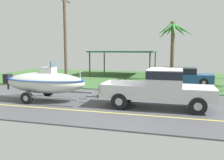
# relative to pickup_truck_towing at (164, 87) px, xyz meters

# --- Properties ---
(ground) EXTENTS (36.00, 22.00, 0.11)m
(ground) POSITION_rel_pickup_truck_towing_xyz_m (-1.15, 8.57, -1.08)
(ground) COLOR #4C4C51
(pickup_truck_towing) EXTENTS (5.69, 2.04, 1.94)m
(pickup_truck_towing) POSITION_rel_pickup_truck_towing_xyz_m (0.00, 0.00, 0.00)
(pickup_truck_towing) COLOR silver
(pickup_truck_towing) RESTS_ON ground
(boat_on_trailer) EXTENTS (6.00, 2.37, 2.22)m
(boat_on_trailer) POSITION_rel_pickup_truck_towing_xyz_m (-6.61, 0.00, -0.04)
(boat_on_trailer) COLOR gray
(boat_on_trailer) RESTS_ON ground
(parked_sedan_near) EXTENTS (4.77, 1.92, 1.38)m
(parked_sedan_near) POSITION_rel_pickup_truck_towing_xyz_m (0.82, 8.52, -0.39)
(parked_sedan_near) COLOR #234C89
(parked_sedan_near) RESTS_ON ground
(carport_awning) EXTENTS (6.58, 5.39, 2.66)m
(carport_awning) POSITION_rel_pickup_truck_towing_xyz_m (-5.10, 13.50, 1.47)
(carport_awning) COLOR #4C4238
(carport_awning) RESTS_ON ground
(palm_tree_near_right) EXTENTS (3.30, 3.45, 5.38)m
(palm_tree_near_right) POSITION_rel_pickup_truck_towing_xyz_m (-0.00, 10.74, 3.09)
(palm_tree_near_right) COLOR brown
(palm_tree_near_right) RESTS_ON ground
(utility_pole) EXTENTS (0.24, 1.80, 7.01)m
(utility_pole) POSITION_rel_pickup_truck_towing_xyz_m (-7.60, 4.68, 2.59)
(utility_pole) COLOR brown
(utility_pole) RESTS_ON ground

